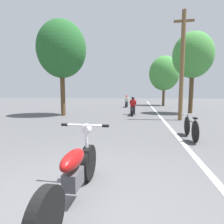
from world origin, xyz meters
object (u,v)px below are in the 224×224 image
(roadside_tree_right_near, at_px, (193,56))
(motorcycle_foreground, at_px, (74,173))
(motorcycle_rider_lead, at_px, (133,108))
(roadside_tree_left, at_px, (62,50))
(bicycle_parked, at_px, (191,128))
(roadside_tree_right_far, at_px, (164,73))
(utility_pole, at_px, (182,65))
(motorcycle_rider_far, at_px, (127,103))

(roadside_tree_right_near, distance_m, motorcycle_foreground, 13.69)
(motorcycle_rider_lead, bearing_deg, roadside_tree_left, -166.97)
(motorcycle_rider_lead, distance_m, bicycle_parked, 6.97)
(roadside_tree_right_far, relative_size, motorcycle_rider_lead, 3.19)
(roadside_tree_right_near, height_order, roadside_tree_right_far, roadside_tree_right_far)
(utility_pole, xyz_separation_m, roadside_tree_right_near, (1.54, 3.67, 1.25))
(motorcycle_rider_lead, bearing_deg, roadside_tree_right_far, 72.36)
(roadside_tree_right_near, bearing_deg, motorcycle_rider_lead, -160.88)
(utility_pole, distance_m, roadside_tree_left, 8.00)
(roadside_tree_right_far, bearing_deg, motorcycle_foreground, -100.22)
(motorcycle_rider_far, xyz_separation_m, bicycle_parked, (3.34, -14.15, -0.15))
(motorcycle_rider_far, bearing_deg, bicycle_parked, -76.71)
(roadside_tree_left, xyz_separation_m, motorcycle_foreground, (4.55, -9.50, -4.18))
(motorcycle_rider_lead, xyz_separation_m, motorcycle_rider_far, (-1.06, 7.57, 0.02))
(roadside_tree_left, bearing_deg, motorcycle_foreground, -64.40)
(roadside_tree_right_far, relative_size, motorcycle_foreground, 3.10)
(bicycle_parked, bearing_deg, utility_pole, 82.40)
(roadside_tree_right_far, distance_m, motorcycle_foreground, 22.55)
(utility_pole, bearing_deg, roadside_tree_right_near, 67.24)
(roadside_tree_left, relative_size, motorcycle_rider_far, 3.06)
(motorcycle_rider_far, bearing_deg, roadside_tree_right_near, -47.76)
(roadside_tree_right_near, xyz_separation_m, roadside_tree_left, (-9.35, -2.67, 0.16))
(bicycle_parked, bearing_deg, roadside_tree_right_near, 75.27)
(utility_pole, relative_size, motorcycle_foreground, 2.98)
(roadside_tree_right_near, height_order, bicycle_parked, roadside_tree_right_near)
(motorcycle_foreground, bearing_deg, roadside_tree_right_near, 68.51)
(motorcycle_foreground, bearing_deg, bicycle_parked, 56.77)
(roadside_tree_right_near, bearing_deg, motorcycle_rider_far, 132.24)
(utility_pole, height_order, roadside_tree_right_near, utility_pole)
(utility_pole, relative_size, roadside_tree_right_far, 0.96)
(roadside_tree_right_far, xyz_separation_m, motorcycle_foreground, (-3.94, -21.87, -3.79))
(roadside_tree_right_far, distance_m, roadside_tree_left, 15.01)
(roadside_tree_left, relative_size, motorcycle_foreground, 3.16)
(roadside_tree_right_near, distance_m, motorcycle_rider_lead, 6.12)
(utility_pole, relative_size, roadside_tree_right_near, 1.00)
(motorcycle_rider_far, distance_m, bicycle_parked, 14.54)
(motorcycle_foreground, distance_m, bicycle_parked, 4.86)
(utility_pole, xyz_separation_m, roadside_tree_right_far, (0.69, 13.37, 1.02))
(motorcycle_foreground, height_order, motorcycle_rider_lead, motorcycle_rider_lead)
(utility_pole, distance_m, roadside_tree_right_far, 13.43)
(roadside_tree_left, bearing_deg, roadside_tree_right_near, 15.96)
(roadside_tree_left, height_order, bicycle_parked, roadside_tree_left)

